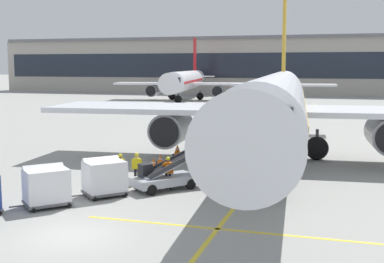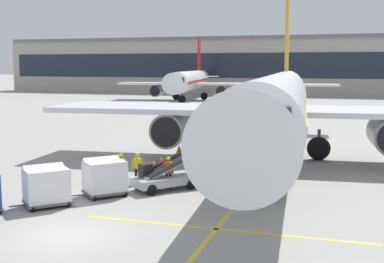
{
  "view_description": "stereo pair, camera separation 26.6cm",
  "coord_description": "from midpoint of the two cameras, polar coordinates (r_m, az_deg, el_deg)",
  "views": [
    {
      "loc": [
        9.91,
        -16.84,
        6.51
      ],
      "look_at": [
        2.76,
        6.98,
        3.28
      ],
      "focal_mm": 47.62,
      "sensor_mm": 36.0,
      "label": 1
    },
    {
      "loc": [
        10.16,
        -16.76,
        6.51
      ],
      "look_at": [
        2.76,
        6.98,
        3.28
      ],
      "focal_mm": 47.62,
      "sensor_mm": 36.0,
      "label": 2
    }
  ],
  "objects": [
    {
      "name": "distant_airplane",
      "position": [
        96.8,
        -0.83,
        5.64
      ],
      "size": [
        27.2,
        36.13,
        12.35
      ],
      "color": "white",
      "rests_on": "ground"
    },
    {
      "name": "ground_crew_wingwalker",
      "position": [
        27.13,
        -9.97,
        -4.44
      ],
      "size": [
        0.56,
        0.31,
        1.74
      ],
      "color": "black",
      "rests_on": "ground"
    },
    {
      "name": "terminal_building",
      "position": [
        125.59,
        7.54,
        7.34
      ],
      "size": [
        128.24,
        20.95,
        13.15
      ],
      "color": "#A8A399",
      "rests_on": "ground"
    },
    {
      "name": "belt_loader",
      "position": [
        27.12,
        -2.92,
        -4.74
      ],
      "size": [
        4.44,
        5.01,
        2.61
      ],
      "color": "#A3A8B2",
      "rests_on": "ground"
    },
    {
      "name": "ground_crew_by_loader",
      "position": [
        27.0,
        -2.98,
        -4.39
      ],
      "size": [
        0.54,
        0.37,
        1.74
      ],
      "color": "black",
      "rests_on": "ground"
    },
    {
      "name": "safety_cone_engine_keepout",
      "position": [
        32.41,
        -4.54,
        -3.6
      ],
      "size": [
        0.62,
        0.62,
        0.71
      ],
      "color": "black",
      "rests_on": "ground"
    },
    {
      "name": "safety_cone_nose_mark",
      "position": [
        37.4,
        -1.85,
        -2.06
      ],
      "size": [
        0.67,
        0.67,
        0.75
      ],
      "color": "black",
      "rests_on": "ground"
    },
    {
      "name": "apron_guidance_line_lead_in",
      "position": [
        34.99,
        8.51,
        -3.4
      ],
      "size": [
        0.2,
        110.0,
        0.01
      ],
      "color": "yellow",
      "rests_on": "ground"
    },
    {
      "name": "baggage_cart_lead",
      "position": [
        25.98,
        -10.09,
        -4.97
      ],
      "size": [
        2.54,
        2.55,
        1.91
      ],
      "color": "#515156",
      "rests_on": "ground"
    },
    {
      "name": "ground_crew_by_carts",
      "position": [
        28.31,
        -6.46,
        -3.88
      ],
      "size": [
        0.53,
        0.37,
        1.74
      ],
      "color": "black",
      "rests_on": "ground"
    },
    {
      "name": "apron_guidance_line_stop_bar",
      "position": [
        20.74,
        3.24,
        -10.9
      ],
      "size": [
        12.0,
        0.2,
        0.01
      ],
      "color": "yellow",
      "rests_on": "ground"
    },
    {
      "name": "ground_plane",
      "position": [
        20.62,
        -13.68,
        -11.22
      ],
      "size": [
        600.0,
        600.0,
        0.0
      ],
      "primitive_type": "plane",
      "color": "gray"
    },
    {
      "name": "baggage_cart_second",
      "position": [
        24.68,
        -16.32,
        -5.81
      ],
      "size": [
        2.54,
        2.55,
        1.91
      ],
      "color": "#515156",
      "rests_on": "ground"
    },
    {
      "name": "ground_crew_marshaller",
      "position": [
        28.17,
        -8.28,
        -3.96
      ],
      "size": [
        0.41,
        0.5,
        1.74
      ],
      "color": "black",
      "rests_on": "ground"
    },
    {
      "name": "safety_cone_wingtip",
      "position": [
        33.7,
        -3.8,
        -3.16
      ],
      "size": [
        0.62,
        0.62,
        0.71
      ],
      "color": "black",
      "rests_on": "ground"
    },
    {
      "name": "parked_airplane",
      "position": [
        35.16,
        9.13,
        3.09
      ],
      "size": [
        32.03,
        41.71,
        14.3
      ],
      "color": "silver",
      "rests_on": "ground"
    }
  ]
}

